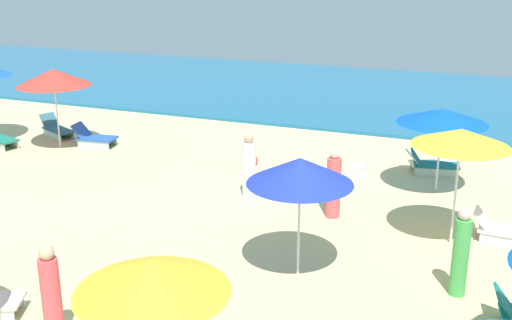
% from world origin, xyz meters
% --- Properties ---
extents(ocean, '(60.00, 12.60, 0.12)m').
position_xyz_m(ocean, '(0.00, 23.70, 0.06)').
color(ocean, '#1E648E').
rests_on(ocean, ground_plane).
extents(umbrella_0, '(1.88, 1.88, 2.58)m').
position_xyz_m(umbrella_0, '(4.39, 2.21, 2.36)').
color(umbrella_0, silver).
rests_on(umbrella_0, ground_plane).
extents(umbrella_2, '(2.31, 2.31, 2.23)m').
position_xyz_m(umbrella_2, '(6.68, 12.75, 2.04)').
color(umbrella_2, silver).
rests_on(umbrella_2, ground_plane).
extents(lounge_chair_2_0, '(1.44, 0.81, 0.67)m').
position_xyz_m(lounge_chair_2_0, '(6.42, 14.20, 0.25)').
color(lounge_chair_2_0, silver).
rests_on(lounge_chair_2_0, ground_plane).
extents(lounge_chair_2_1, '(1.41, 1.02, 0.66)m').
position_xyz_m(lounge_chair_2_1, '(6.24, 14.26, 0.25)').
color(lounge_chair_2_1, silver).
rests_on(lounge_chair_2_1, ground_plane).
extents(umbrella_3, '(2.02, 2.02, 2.39)m').
position_xyz_m(umbrella_3, '(4.68, 7.10, 2.14)').
color(umbrella_3, silver).
rests_on(umbrella_3, ground_plane).
extents(umbrella_6, '(2.02, 2.02, 2.56)m').
position_xyz_m(umbrella_6, '(7.33, 9.64, 2.37)').
color(umbrella_6, silver).
rests_on(umbrella_6, ground_plane).
extents(lounge_chair_6_0, '(1.28, 0.68, 0.66)m').
position_xyz_m(lounge_chair_6_0, '(8.33, 10.15, 0.26)').
color(lounge_chair_6_0, silver).
rests_on(lounge_chair_6_0, ground_plane).
extents(umbrella_9, '(2.30, 2.30, 2.55)m').
position_xyz_m(umbrella_9, '(-5.05, 12.40, 2.29)').
color(umbrella_9, silver).
rests_on(umbrella_9, ground_plane).
extents(lounge_chair_9_0, '(1.43, 0.82, 0.73)m').
position_xyz_m(lounge_chair_9_0, '(-4.13, 12.95, 0.29)').
color(lounge_chair_9_0, silver).
rests_on(lounge_chair_9_0, ground_plane).
extents(lounge_chair_9_1, '(1.56, 1.10, 0.70)m').
position_xyz_m(lounge_chair_9_1, '(-6.01, 13.48, 0.25)').
color(lounge_chair_9_1, silver).
rests_on(lounge_chair_9_1, ground_plane).
extents(beachgoer_0, '(0.42, 0.42, 1.72)m').
position_xyz_m(beachgoer_0, '(1.75, 3.49, 0.82)').
color(beachgoer_0, '#F54C53').
rests_on(beachgoer_0, ground_plane).
extents(beachgoer_3, '(0.41, 0.41, 1.67)m').
position_xyz_m(beachgoer_3, '(4.57, 10.13, 0.78)').
color(beachgoer_3, '#F55457').
rests_on(beachgoer_3, ground_plane).
extents(beachgoer_4, '(0.48, 0.48, 1.71)m').
position_xyz_m(beachgoer_4, '(2.27, 10.53, 0.81)').
color(beachgoer_4, white).
rests_on(beachgoer_4, ground_plane).
extents(beachgoer_5, '(0.39, 0.39, 1.71)m').
position_xyz_m(beachgoer_5, '(7.63, 7.43, 0.82)').
color(beachgoer_5, green).
rests_on(beachgoer_5, ground_plane).
extents(beach_ball_0, '(0.30, 0.30, 0.30)m').
position_xyz_m(beach_ball_0, '(1.38, 13.03, 0.15)').
color(beach_ball_0, '#F34635').
rests_on(beach_ball_0, ground_plane).
extents(cooler_box_2, '(0.55, 0.64, 0.40)m').
position_xyz_m(cooler_box_2, '(4.52, 13.01, 0.20)').
color(cooler_box_2, silver).
rests_on(cooler_box_2, ground_plane).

